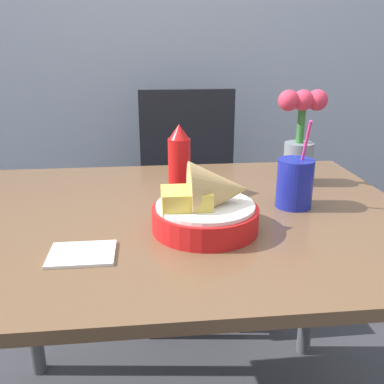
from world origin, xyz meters
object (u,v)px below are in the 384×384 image
at_px(chair_far_window, 189,184).
at_px(drink_cup, 295,185).
at_px(ketchup_bottle, 179,161).
at_px(food_basket, 209,206).
at_px(flower_vase, 300,137).

distance_m(chair_far_window, drink_cup, 0.82).
distance_m(chair_far_window, ketchup_bottle, 0.70).
xyz_separation_m(food_basket, ketchup_bottle, (-0.04, 0.24, 0.03)).
bearing_deg(chair_far_window, flower_vase, -67.33).
relative_size(drink_cup, flower_vase, 0.83).
relative_size(chair_far_window, flower_vase, 3.57).
relative_size(ketchup_bottle, drink_cup, 0.85).
xyz_separation_m(drink_cup, flower_vase, (0.07, 0.18, 0.08)).
xyz_separation_m(ketchup_bottle, flower_vase, (0.33, 0.05, 0.04)).
height_order(ketchup_bottle, drink_cup, drink_cup).
height_order(food_basket, ketchup_bottle, ketchup_bottle).
bearing_deg(flower_vase, ketchup_bottle, -170.90).
height_order(chair_far_window, flower_vase, flower_vase).
bearing_deg(drink_cup, food_basket, -153.00).
relative_size(chair_far_window, ketchup_bottle, 5.06).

